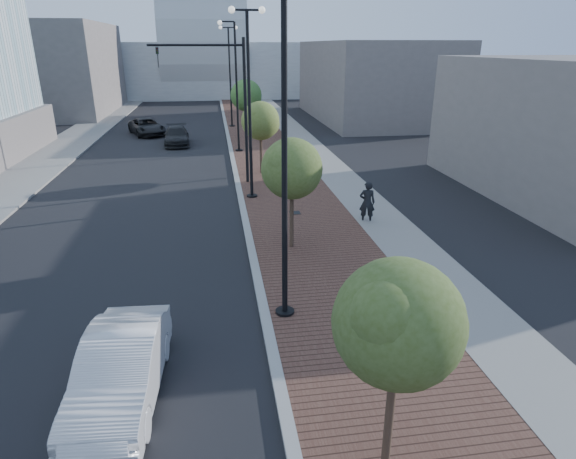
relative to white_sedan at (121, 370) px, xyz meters
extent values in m
cube|color=#4C2D23|center=(7.07, 32.99, -0.71)|extent=(7.00, 140.00, 0.12)
cube|color=slate|center=(9.77, 32.99, -0.70)|extent=(2.40, 140.00, 0.13)
cube|color=gray|center=(3.57, 32.99, -0.70)|extent=(0.30, 140.00, 0.14)
cube|color=slate|center=(-9.43, 32.99, -0.71)|extent=(4.00, 140.00, 0.12)
imported|color=silver|center=(0.00, 0.00, 0.00)|extent=(1.89, 4.76, 1.54)
imported|color=black|center=(-3.61, 35.93, -0.04)|extent=(4.07, 5.74, 1.45)
imported|color=black|center=(-0.65, 30.79, -0.07)|extent=(2.25, 4.94, 1.40)
imported|color=black|center=(9.02, 10.48, 0.20)|extent=(0.80, 0.62, 1.95)
cylinder|color=black|center=(4.17, 2.99, -0.67)|extent=(0.56, 0.56, 0.20)
cylinder|color=black|center=(4.17, 2.99, 3.85)|extent=(0.16, 0.16, 9.00)
cylinder|color=black|center=(4.17, 14.99, -0.67)|extent=(0.56, 0.56, 0.20)
cylinder|color=black|center=(4.17, 14.99, 3.85)|extent=(0.16, 0.16, 9.00)
cylinder|color=black|center=(4.17, 14.99, 8.35)|extent=(1.40, 0.10, 0.10)
sphere|color=silver|center=(3.47, 14.99, 8.35)|extent=(0.32, 0.32, 0.32)
sphere|color=silver|center=(4.87, 14.99, 8.35)|extent=(0.32, 0.32, 0.32)
cylinder|color=black|center=(4.17, 26.99, -0.67)|extent=(0.56, 0.56, 0.20)
cylinder|color=black|center=(4.17, 26.99, 3.85)|extent=(0.16, 0.16, 9.00)
cylinder|color=black|center=(3.67, 26.99, 8.35)|extent=(1.00, 0.10, 0.10)
sphere|color=silver|center=(3.17, 26.99, 8.28)|extent=(0.32, 0.32, 0.32)
cylinder|color=black|center=(4.17, 38.99, -0.67)|extent=(0.56, 0.56, 0.20)
cylinder|color=black|center=(4.17, 38.99, 3.85)|extent=(0.16, 0.16, 9.00)
cylinder|color=black|center=(4.17, 38.99, 8.35)|extent=(1.40, 0.10, 0.10)
sphere|color=silver|center=(3.47, 38.99, 8.35)|extent=(0.32, 0.32, 0.32)
sphere|color=silver|center=(4.87, 38.99, 8.35)|extent=(0.32, 0.32, 0.32)
cylinder|color=black|center=(4.17, 17.99, 3.23)|extent=(0.18, 0.18, 8.00)
cylinder|color=black|center=(1.67, 17.99, 6.83)|extent=(5.00, 0.12, 0.12)
imported|color=black|center=(-0.33, 17.99, 6.23)|extent=(0.16, 0.20, 1.00)
cylinder|color=#382619|center=(5.17, -3.01, 0.79)|extent=(0.16, 0.16, 3.13)
sphere|color=#384B1A|center=(5.17, -3.01, 2.58)|extent=(2.19, 2.19, 2.19)
sphere|color=#384B1A|center=(5.57, -2.71, 2.36)|extent=(1.53, 1.53, 1.53)
sphere|color=#384B1A|center=(4.87, -3.31, 2.89)|extent=(1.31, 1.31, 1.31)
cylinder|color=#382619|center=(5.17, 7.99, 0.76)|extent=(0.16, 0.16, 3.05)
sphere|color=#42561D|center=(5.17, 7.99, 2.50)|extent=(2.32, 2.32, 2.32)
sphere|color=#42561D|center=(5.57, 8.29, 2.28)|extent=(1.62, 1.62, 1.62)
sphere|color=#42561D|center=(4.87, 7.69, 2.81)|extent=(1.39, 1.39, 1.39)
cylinder|color=#382619|center=(5.17, 19.99, 0.78)|extent=(0.16, 0.16, 3.11)
sphere|color=#526522|center=(5.17, 19.99, 2.56)|extent=(2.32, 2.32, 2.32)
sphere|color=#526522|center=(5.57, 20.29, 2.34)|extent=(1.62, 1.62, 1.62)
sphere|color=#526522|center=(4.87, 19.69, 2.87)|extent=(1.39, 1.39, 1.39)
cylinder|color=#382619|center=(5.17, 31.99, 0.96)|extent=(0.16, 0.16, 3.45)
sphere|color=#2F5C1F|center=(5.17, 31.99, 2.93)|extent=(2.60, 2.60, 2.60)
sphere|color=#2F5C1F|center=(5.57, 32.29, 2.68)|extent=(1.82, 1.82, 1.82)
sphere|color=#2F5C1F|center=(4.87, 31.69, 3.27)|extent=(1.56, 1.56, 1.56)
cube|color=#9FA7A9|center=(1.57, 77.99, 3.23)|extent=(50.00, 28.00, 8.00)
cube|color=#67605D|center=(-16.43, 52.99, 4.23)|extent=(14.00, 20.00, 10.00)
cube|color=#635B59|center=(19.57, 42.99, 3.23)|extent=(12.00, 22.00, 8.00)
cube|color=black|center=(5.97, 0.99, -0.64)|extent=(0.50, 0.50, 0.02)
cube|color=black|center=(5.97, 11.99, -0.64)|extent=(0.50, 0.50, 0.02)
camera|label=1|loc=(2.36, -9.48, 6.83)|focal=30.14mm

